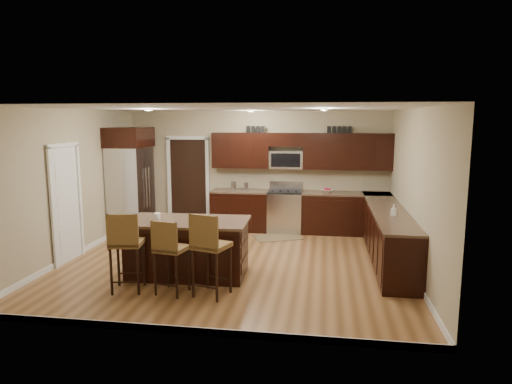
% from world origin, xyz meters
% --- Properties ---
extents(floor, '(6.00, 6.00, 0.00)m').
position_xyz_m(floor, '(0.00, 0.00, 0.00)').
color(floor, olive).
rests_on(floor, ground).
extents(ceiling, '(6.00, 6.00, 0.00)m').
position_xyz_m(ceiling, '(0.00, 0.00, 2.70)').
color(ceiling, silver).
rests_on(ceiling, wall_back).
extents(wall_back, '(6.00, 0.00, 6.00)m').
position_xyz_m(wall_back, '(0.00, 2.75, 1.35)').
color(wall_back, tan).
rests_on(wall_back, floor).
extents(wall_left, '(0.00, 5.50, 5.50)m').
position_xyz_m(wall_left, '(-3.00, 0.00, 1.35)').
color(wall_left, tan).
rests_on(wall_left, floor).
extents(wall_right, '(0.00, 5.50, 5.50)m').
position_xyz_m(wall_right, '(3.00, 0.00, 1.35)').
color(wall_right, tan).
rests_on(wall_right, floor).
extents(base_cabinets, '(4.02, 3.96, 0.92)m').
position_xyz_m(base_cabinets, '(1.90, 1.45, 0.46)').
color(base_cabinets, black).
rests_on(base_cabinets, floor).
extents(upper_cabinets, '(4.00, 0.33, 0.80)m').
position_xyz_m(upper_cabinets, '(1.04, 2.58, 1.84)').
color(upper_cabinets, black).
rests_on(upper_cabinets, wall_back).
extents(range, '(0.76, 0.64, 1.11)m').
position_xyz_m(range, '(0.68, 2.45, 0.47)').
color(range, silver).
rests_on(range, floor).
extents(microwave, '(0.76, 0.31, 0.40)m').
position_xyz_m(microwave, '(0.68, 2.60, 1.62)').
color(microwave, silver).
rests_on(microwave, upper_cabinets).
extents(doorway, '(0.85, 0.03, 2.06)m').
position_xyz_m(doorway, '(-1.65, 2.73, 1.03)').
color(doorway, black).
rests_on(doorway, floor).
extents(pantry_door, '(0.03, 0.80, 2.04)m').
position_xyz_m(pantry_door, '(-2.98, -0.30, 1.02)').
color(pantry_door, white).
rests_on(pantry_door, floor).
extents(letter_decor, '(2.20, 0.03, 0.15)m').
position_xyz_m(letter_decor, '(0.90, 2.58, 2.29)').
color(letter_decor, black).
rests_on(letter_decor, upper_cabinets).
extents(island, '(1.99, 1.10, 0.92)m').
position_xyz_m(island, '(-0.63, -0.72, 0.43)').
color(island, black).
rests_on(island, floor).
extents(stool_left, '(0.52, 0.52, 1.20)m').
position_xyz_m(stool_left, '(-1.30, -1.57, 0.75)').
color(stool_left, brown).
rests_on(stool_left, floor).
extents(stool_mid, '(0.49, 0.49, 1.11)m').
position_xyz_m(stool_mid, '(-0.64, -1.56, 0.69)').
color(stool_mid, brown).
rests_on(stool_mid, floor).
extents(stool_right, '(0.57, 0.57, 1.22)m').
position_xyz_m(stool_right, '(-0.05, -1.57, 0.76)').
color(stool_right, brown).
rests_on(stool_right, floor).
extents(refrigerator, '(0.79, 1.02, 2.35)m').
position_xyz_m(refrigerator, '(-2.62, 1.65, 1.20)').
color(refrigerator, silver).
rests_on(refrigerator, floor).
extents(floor_mat, '(1.17, 1.01, 0.01)m').
position_xyz_m(floor_mat, '(0.57, 1.88, 0.01)').
color(floor_mat, brown).
rests_on(floor_mat, floor).
extents(fruit_bowl, '(0.34, 0.34, 0.06)m').
position_xyz_m(fruit_bowl, '(1.61, 2.45, 0.95)').
color(fruit_bowl, silver).
rests_on(fruit_bowl, base_cabinets).
extents(soap_bottle, '(0.11, 0.11, 0.19)m').
position_xyz_m(soap_bottle, '(2.70, 0.10, 1.02)').
color(soap_bottle, '#B2B2B2').
rests_on(soap_bottle, base_cabinets).
extents(canister_tall, '(0.12, 0.12, 0.20)m').
position_xyz_m(canister_tall, '(-0.50, 2.45, 1.02)').
color(canister_tall, silver).
rests_on(canister_tall, base_cabinets).
extents(canister_short, '(0.11, 0.11, 0.18)m').
position_xyz_m(canister_short, '(-0.22, 2.45, 1.01)').
color(canister_short, silver).
rests_on(canister_short, base_cabinets).
extents(island_jar, '(0.10, 0.10, 0.10)m').
position_xyz_m(island_jar, '(-1.13, -0.72, 0.97)').
color(island_jar, white).
rests_on(island_jar, island).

